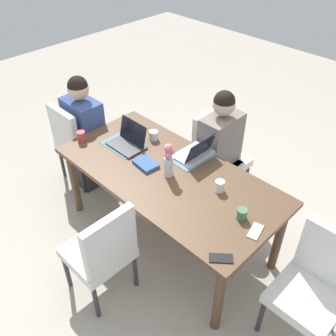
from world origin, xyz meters
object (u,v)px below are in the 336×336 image
object	(u,v)px
coffee_mug_centre_right	(242,214)
phone_black	(221,258)
chair_near_left_near	(216,152)
dining_table	(168,181)
book_red_cover	(146,164)
laptop_head_right_left_mid	(128,141)
coffee_mug_centre_left	(220,186)
laptop_near_left_near	(195,152)
chair_head_left_right_near	(315,283)
coffee_mug_near_right	(154,135)
flower_vase	(169,160)
chair_far_left_far	(102,250)
person_near_left_near	(219,155)
coffee_mug_near_left	(81,136)
phone_silver	(255,231)
chair_head_right_left_mid	(77,141)
person_head_right_left_mid	(86,138)

from	to	relation	value
coffee_mug_centre_right	phone_black	size ratio (longest dim) A/B	0.54
chair_near_left_near	dining_table	bearing A→B (deg)	98.01
book_red_cover	laptop_head_right_left_mid	bearing A→B (deg)	-8.49
coffee_mug_centre_left	coffee_mug_centre_right	xyz separation A→B (m)	(-0.29, 0.12, -0.01)
laptop_near_left_near	book_red_cover	distance (m)	0.43
chair_head_left_right_near	coffee_mug_near_right	xyz separation A→B (m)	(1.73, -0.17, 0.29)
flower_vase	coffee_mug_centre_left	size ratio (longest dim) A/B	3.20
chair_near_left_near	chair_far_left_far	bearing A→B (deg)	96.88
dining_table	flower_vase	xyz separation A→B (m)	(-0.02, 0.02, 0.23)
chair_far_left_far	phone_black	size ratio (longest dim) A/B	6.00
person_near_left_near	coffee_mug_centre_left	distance (m)	0.80
chair_head_left_right_near	chair_near_left_near	bearing A→B (deg)	-26.33
coffee_mug_near_left	phone_silver	size ratio (longest dim) A/B	0.65
coffee_mug_centre_right	chair_near_left_near	bearing A→B (deg)	-43.12
chair_far_left_far	coffee_mug_near_right	distance (m)	1.15
chair_head_right_left_mid	coffee_mug_centre_right	bearing A→B (deg)	-177.56
chair_far_left_far	phone_black	bearing A→B (deg)	-153.54
coffee_mug_centre_left	dining_table	bearing A→B (deg)	16.26
laptop_near_left_near	coffee_mug_near_right	distance (m)	0.45
person_head_right_left_mid	phone_black	distance (m)	2.05
phone_silver	coffee_mug_near_right	bearing A→B (deg)	-116.34
flower_vase	coffee_mug_near_right	xyz separation A→B (m)	(0.45, -0.27, -0.11)
chair_head_right_left_mid	laptop_head_right_left_mid	world-z (taller)	laptop_head_right_left_mid
laptop_head_right_left_mid	coffee_mug_near_right	world-z (taller)	laptop_head_right_left_mid
dining_table	person_head_right_left_mid	distance (m)	1.18
coffee_mug_near_left	phone_black	size ratio (longest dim) A/B	0.65
coffee_mug_near_right	book_red_cover	bearing A→B (deg)	126.94
coffee_mug_centre_right	phone_silver	size ratio (longest dim) A/B	0.54
phone_silver	coffee_mug_near_left	bearing A→B (deg)	-97.65
coffee_mug_centre_right	phone_silver	distance (m)	0.15
person_head_right_left_mid	laptop_near_left_near	world-z (taller)	person_head_right_left_mid
laptop_near_left_near	coffee_mug_near_right	xyz separation A→B (m)	(0.44, 0.07, -0.00)
laptop_near_left_near	coffee_mug_centre_right	distance (m)	0.77
chair_head_right_left_mid	coffee_mug_centre_left	size ratio (longest dim) A/B	9.81
coffee_mug_near_left	person_head_right_left_mid	bearing A→B (deg)	-36.00
dining_table	phone_black	world-z (taller)	phone_black
laptop_near_left_near	coffee_mug_near_right	bearing A→B (deg)	8.68
chair_near_left_near	book_red_cover	size ratio (longest dim) A/B	4.50
chair_head_left_right_near	coffee_mug_centre_right	world-z (taller)	chair_head_left_right_near
coffee_mug_near_left	phone_silver	world-z (taller)	coffee_mug_near_left
coffee_mug_centre_right	book_red_cover	world-z (taller)	coffee_mug_centre_right
chair_far_left_far	laptop_head_right_left_mid	bearing A→B (deg)	-52.50
phone_black	phone_silver	bearing A→B (deg)	-135.36
dining_table	coffee_mug_near_right	bearing A→B (deg)	-30.18
coffee_mug_near_right	phone_black	world-z (taller)	coffee_mug_near_right
laptop_near_left_near	dining_table	bearing A→B (deg)	88.32
person_near_left_near	chair_head_right_left_mid	world-z (taller)	person_near_left_near
chair_near_left_near	laptop_near_left_near	xyz separation A→B (m)	(-0.12, 0.46, 0.29)
coffee_mug_centre_left	phone_black	size ratio (longest dim) A/B	0.61
chair_near_left_near	coffee_mug_near_right	bearing A→B (deg)	58.61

